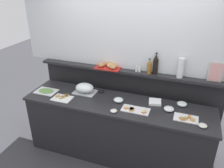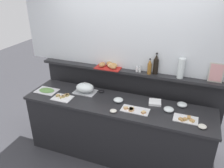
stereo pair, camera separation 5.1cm
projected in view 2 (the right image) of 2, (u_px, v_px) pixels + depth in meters
The scene contains 23 objects.
ground_plane at pixel (127, 131), 4.11m from camera, with size 12.00×12.00×0.00m, color #38383D.
buffet_counter at pixel (116, 129), 3.41m from camera, with size 2.71×0.69×0.93m.
back_ledge_unit at pixel (127, 102), 3.76m from camera, with size 2.91×0.22×1.26m.
upper_wall_panel at pixel (130, 24), 3.23m from camera, with size 3.51×0.08×1.34m, color silver.
sandwich_platter_front at pixel (63, 97), 3.33m from camera, with size 0.29×0.21×0.04m.
sandwich_platter_side at pixel (186, 119), 2.83m from camera, with size 0.30×0.19×0.04m.
sandwich_platter_rear at pixel (134, 110), 3.02m from camera, with size 0.38×0.19×0.04m.
cold_cuts_platter at pixel (47, 91), 3.53m from camera, with size 0.33×0.24×0.02m.
serving_cloche at pixel (85, 88), 3.46m from camera, with size 0.34×0.24×0.17m.
glass_bowl_large at pixel (169, 109), 3.00m from camera, with size 0.14×0.14×0.05m.
glass_bowl_medium at pixel (118, 100), 3.23m from camera, with size 0.14×0.14×0.06m.
glass_bowl_small at pixel (182, 105), 3.11m from camera, with size 0.14×0.14×0.05m.
condiment_bowl_cream at pixel (101, 91), 3.49m from camera, with size 0.09×0.09×0.03m, color black.
condiment_bowl_teal at pixel (113, 111), 2.99m from camera, with size 0.09×0.09×0.03m, color silver.
condiment_bowl_dark at pixel (202, 126), 2.68m from camera, with size 0.10×0.10×0.04m, color silver.
napkin_stack at pixel (155, 102), 3.18m from camera, with size 0.17×0.17×0.03m, color white.
wine_bottle_dark at pixel (156, 65), 3.26m from camera, with size 0.08×0.08×0.32m.
vinegar_bottle_amber at pixel (149, 67), 3.27m from camera, with size 0.06×0.06×0.24m.
salt_shaker at pixel (137, 69), 3.37m from camera, with size 0.03×0.03×0.09m.
pepper_shaker at pixel (140, 69), 3.35m from camera, with size 0.03×0.03×0.09m.
bread_basket at pixel (109, 66), 3.51m from camera, with size 0.40×0.26×0.08m.
framed_picture at pixel (216, 73), 3.01m from camera, with size 0.19×0.06×0.26m.
water_carafe at pixel (181, 68), 3.12m from camera, with size 0.09×0.09×0.29m, color silver.
Camera 2 is at (0.92, -2.61, 2.56)m, focal length 36.19 mm.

